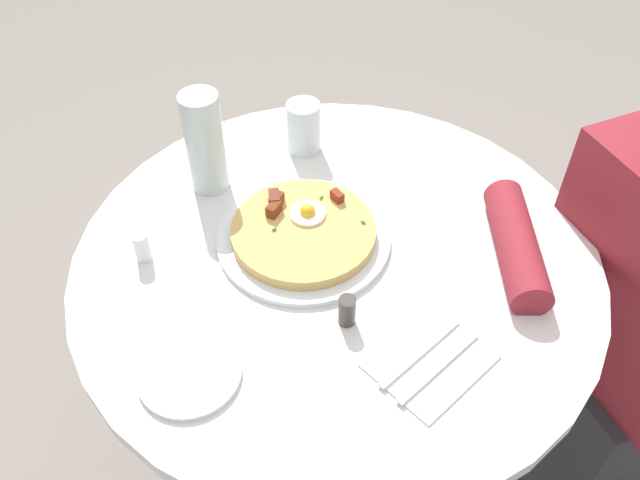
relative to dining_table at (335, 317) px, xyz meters
The scene contains 13 objects.
ground_plane 0.57m from the dining_table, ahead, with size 6.00×6.00×0.00m, color gray.
dining_table is the anchor object (origin of this frame).
person_seated 0.59m from the dining_table, 113.72° to the right, with size 0.44×0.48×1.14m.
pizza_plate 0.20m from the dining_table, 35.25° to the left, with size 0.31×0.31×0.01m, color white.
breakfast_pizza 0.21m from the dining_table, 33.86° to the left, with size 0.26×0.26×0.05m.
bread_plate 0.38m from the dining_table, 114.25° to the left, with size 0.16×0.16×0.01m, color silver.
napkin 0.32m from the dining_table, behind, with size 0.17×0.14×0.00m, color white.
fork 0.30m from the dining_table, behind, with size 0.18×0.01×0.01m, color silver.
knife 0.33m from the dining_table, behind, with size 0.18×0.01×0.01m, color silver.
water_glass 0.38m from the dining_table, 11.57° to the right, with size 0.07×0.07×0.11m, color silver.
water_bottle 0.41m from the dining_table, 28.96° to the left, with size 0.07×0.07×0.20m, color silver.
salt_shaker 0.39m from the dining_table, 67.79° to the left, with size 0.03×0.03×0.06m, color white.
pepper_shaker 0.25m from the dining_table, 162.02° to the left, with size 0.03×0.03×0.06m, color #3F3833.
Camera 1 is at (-0.71, 0.34, 1.60)m, focal length 37.25 mm.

